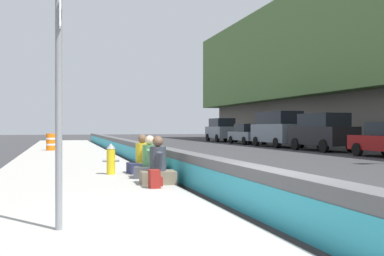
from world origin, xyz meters
name	(u,v)px	position (x,y,z in m)	size (l,w,h in m)	color
ground_plane	(267,225)	(0.00, 0.00, 0.00)	(160.00, 160.00, 0.00)	#353538
sidewalk_strip	(89,231)	(0.00, 2.65, 0.07)	(80.00, 4.40, 0.14)	#A8A59E
jersey_barrier	(267,197)	(0.00, 0.00, 0.42)	(76.00, 0.45, 0.85)	#545456
route_sign_post	(59,71)	(-0.13, 3.03, 2.21)	(0.44, 0.09, 3.60)	gray
fire_hydrant	(111,158)	(6.69, 1.64, 0.59)	(0.26, 0.46, 0.88)	gold
seated_person_foreground	(158,169)	(4.24, 0.81, 0.49)	(0.74, 0.85, 1.13)	#706651
seated_person_middle	(150,164)	(5.56, 0.74, 0.49)	(0.85, 0.94, 1.11)	#424247
seated_person_rear	(142,161)	(6.77, 0.73, 0.49)	(0.73, 0.84, 1.12)	#23284C
backpack	(155,179)	(3.53, 1.02, 0.33)	(0.32, 0.28, 0.40)	maroon
construction_barrel	(51,142)	(20.65, 3.52, 0.62)	(0.54, 0.54, 0.95)	orange
parked_car_fourth	(322,132)	(18.06, -12.23, 1.18)	(4.86, 2.18, 2.28)	black
parked_car_midline	(278,128)	(23.81, -12.14, 1.35)	(5.13, 2.16, 2.56)	slate
parked_car_far	(247,134)	(29.48, -12.17, 0.86)	(4.52, 1.98, 1.71)	slate
parked_car_farther	(221,130)	(35.94, -12.18, 1.18)	(4.84, 2.15, 2.28)	slate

